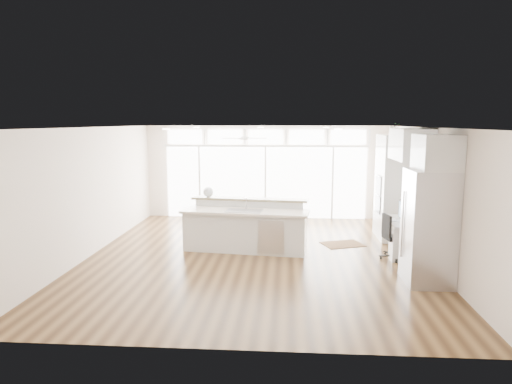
{
  "coord_description": "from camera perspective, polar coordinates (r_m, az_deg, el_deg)",
  "views": [
    {
      "loc": [
        0.66,
        -9.27,
        2.81
      ],
      "look_at": [
        -0.04,
        0.6,
        1.28
      ],
      "focal_mm": 32.0,
      "sensor_mm": 36.0,
      "label": 1
    }
  ],
  "objects": [
    {
      "name": "kitchen_island",
      "position": [
        10.01,
        -1.36,
        -4.28
      ],
      "size": [
        2.87,
        1.36,
        1.1
      ],
      "primitive_type": "cube",
      "rotation": [
        0.0,
        0.0,
        -0.12
      ],
      "color": "silver",
      "rests_on": "floor"
    },
    {
      "name": "potted_plant",
      "position": [
        11.35,
        16.98,
        7.37
      ],
      "size": [
        0.29,
        0.31,
        0.22
      ],
      "primitive_type": "imported",
      "rotation": [
        0.0,
        0.0,
        -0.15
      ],
      "color": "#245323",
      "rests_on": "oven_cabinet"
    },
    {
      "name": "wall_back",
      "position": [
        13.37,
        1.21,
        2.5
      ],
      "size": [
        7.0,
        0.04,
        2.7
      ],
      "primitive_type": "cube",
      "color": "silver",
      "rests_on": "floor"
    },
    {
      "name": "desk_window",
      "position": [
        10.05,
        20.2,
        1.02
      ],
      "size": [
        0.04,
        0.85,
        0.85
      ],
      "primitive_type": "cube",
      "color": "white",
      "rests_on": "wall_right"
    },
    {
      "name": "keyboard",
      "position": [
        10.03,
        16.78,
        -3.36
      ],
      "size": [
        0.14,
        0.3,
        0.01
      ],
      "primitive_type": "cube",
      "rotation": [
        0.0,
        0.0,
        -0.11
      ],
      "color": "silver",
      "rests_on": "desk_nook"
    },
    {
      "name": "transom_row",
      "position": [
        13.23,
        1.21,
        6.91
      ],
      "size": [
        5.9,
        0.06,
        0.4
      ],
      "primitive_type": "cube",
      "color": "white",
      "rests_on": "wall_back"
    },
    {
      "name": "wall_front",
      "position": [
        5.51,
        -3.01,
        -6.62
      ],
      "size": [
        7.0,
        0.04,
        2.7
      ],
      "primitive_type": "cube",
      "color": "silver",
      "rests_on": "floor"
    },
    {
      "name": "monitor",
      "position": [
        10.03,
        17.78,
        -2.19
      ],
      "size": [
        0.14,
        0.52,
        0.43
      ],
      "primitive_type": "cube",
      "rotation": [
        0.0,
        0.0,
        -0.1
      ],
      "color": "black",
      "rests_on": "desk_nook"
    },
    {
      "name": "fishbowl",
      "position": [
        10.5,
        -5.99,
        0.0
      ],
      "size": [
        0.27,
        0.27,
        0.24
      ],
      "primitive_type": "sphere",
      "rotation": [
        0.0,
        0.0,
        -0.16
      ],
      "color": "silver",
      "rests_on": "kitchen_island"
    },
    {
      "name": "upper_cabinets",
      "position": [
        9.9,
        18.83,
        5.64
      ],
      "size": [
        0.64,
        1.3,
        0.64
      ],
      "primitive_type": "cube",
      "color": "silver",
      "rests_on": "wall_right"
    },
    {
      "name": "wall_left",
      "position": [
        10.27,
        -19.9,
        0.07
      ],
      "size": [
        0.04,
        8.0,
        2.7
      ],
      "primitive_type": "cube",
      "color": "silver",
      "rests_on": "floor"
    },
    {
      "name": "rug",
      "position": [
        10.81,
        10.77,
        -6.42
      ],
      "size": [
        1.06,
        0.92,
        0.01
      ],
      "primitive_type": "cube",
      "rotation": [
        0.0,
        0.0,
        0.36
      ],
      "color": "#392212",
      "rests_on": "floor"
    },
    {
      "name": "desk_nook",
      "position": [
        10.18,
        18.06,
        -5.49
      ],
      "size": [
        0.72,
        1.3,
        0.76
      ],
      "primitive_type": "cube",
      "color": "silver",
      "rests_on": "floor"
    },
    {
      "name": "wall_right",
      "position": [
        9.8,
        20.84,
        -0.38
      ],
      "size": [
        0.04,
        8.0,
        2.7
      ],
      "primitive_type": "cube",
      "color": "silver",
      "rests_on": "floor"
    },
    {
      "name": "floor",
      "position": [
        9.71,
        -0.02,
        -8.11
      ],
      "size": [
        7.0,
        8.0,
        0.02
      ],
      "primitive_type": "cube",
      "color": "#3D2612",
      "rests_on": "ground"
    },
    {
      "name": "office_chair",
      "position": [
        9.85,
        17.08,
        -5.4
      ],
      "size": [
        0.56,
        0.53,
        0.93
      ],
      "primitive_type": "cube",
      "rotation": [
        0.0,
        0.0,
        0.18
      ],
      "color": "black",
      "rests_on": "floor"
    },
    {
      "name": "refrigerator",
      "position": [
        8.48,
        20.79,
        -4.13
      ],
      "size": [
        0.76,
        0.9,
        2.0
      ],
      "primitive_type": "cube",
      "color": "#B5B5BA",
      "rests_on": "floor"
    },
    {
      "name": "glass_wall",
      "position": [
        13.34,
        1.19,
        1.19
      ],
      "size": [
        5.8,
        0.06,
        2.08
      ],
      "primitive_type": "cube",
      "color": "white",
      "rests_on": "wall_back"
    },
    {
      "name": "fridge_cabinet",
      "position": [
        8.32,
        21.67,
        4.64
      ],
      "size": [
        0.64,
        0.9,
        0.6
      ],
      "primitive_type": "cube",
      "color": "silver",
      "rests_on": "wall_right"
    },
    {
      "name": "ceiling",
      "position": [
        9.29,
        -0.02,
        8.09
      ],
      "size": [
        7.0,
        8.0,
        0.02
      ],
      "primitive_type": "cube",
      "color": "white",
      "rests_on": "wall_back"
    },
    {
      "name": "oven_cabinet",
      "position": [
        11.46,
        16.67,
        0.57
      ],
      "size": [
        0.64,
        1.2,
        2.5
      ],
      "primitive_type": "cube",
      "color": "silver",
      "rests_on": "floor"
    },
    {
      "name": "ceiling_fan",
      "position": [
        12.13,
        -1.44,
        7.21
      ],
      "size": [
        1.16,
        1.16,
        0.32
      ],
      "primitive_type": "cube",
      "color": "silver",
      "rests_on": "ceiling"
    },
    {
      "name": "recessed_lights",
      "position": [
        9.49,
        0.07,
        7.98
      ],
      "size": [
        3.4,
        3.0,
        0.02
      ],
      "primitive_type": "cube",
      "color": "white",
      "rests_on": "ceiling"
    },
    {
      "name": "framed_photos",
      "position": [
        10.66,
        19.25,
        0.68
      ],
      "size": [
        0.06,
        0.22,
        0.8
      ],
      "primitive_type": "cube",
      "color": "black",
      "rests_on": "wall_right"
    }
  ]
}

